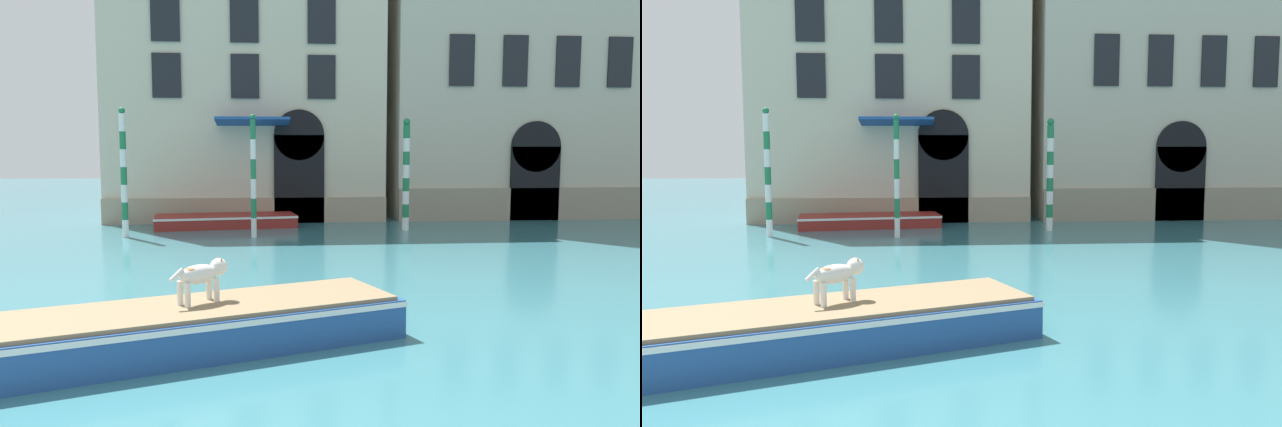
{
  "view_description": "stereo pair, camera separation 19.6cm",
  "coord_description": "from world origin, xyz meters",
  "views": [
    {
      "loc": [
        2.64,
        -3.24,
        2.99
      ],
      "look_at": [
        4.18,
        13.64,
        1.2
      ],
      "focal_mm": 35.0,
      "sensor_mm": 36.0,
      "label": 1
    },
    {
      "loc": [
        2.84,
        -3.26,
        2.99
      ],
      "look_at": [
        4.18,
        13.64,
        1.2
      ],
      "focal_mm": 35.0,
      "sensor_mm": 36.0,
      "label": 2
    }
  ],
  "objects": [
    {
      "name": "palazzo_left",
      "position": [
        1.97,
        24.6,
        6.28
      ],
      "size": [
        11.24,
        7.4,
        12.6
      ],
      "color": "beige",
      "rests_on": "ground_plane"
    },
    {
      "name": "boat_foreground",
      "position": [
        0.85,
        5.66,
        0.35
      ],
      "size": [
        8.04,
        4.31,
        0.67
      ],
      "rotation": [
        0.0,
        0.0,
        0.34
      ],
      "color": "#234C8C",
      "rests_on": "ground_plane"
    },
    {
      "name": "dog_on_deck",
      "position": [
        1.71,
        6.09,
        1.1
      ],
      "size": [
        0.82,
        0.7,
        0.66
      ],
      "rotation": [
        0.0,
        0.0,
        0.68
      ],
      "color": "silver",
      "rests_on": "boat_foreground"
    },
    {
      "name": "boat_moored_near_palazzo",
      "position": [
        1.21,
        20.42,
        0.25
      ],
      "size": [
        5.44,
        2.43,
        0.47
      ],
      "rotation": [
        0.0,
        0.0,
        0.13
      ],
      "color": "maroon",
      "rests_on": "ground_plane"
    },
    {
      "name": "mooring_pole_0",
      "position": [
        2.31,
        17.57,
        2.06
      ],
      "size": [
        0.19,
        0.19,
        4.1
      ],
      "color": "white",
      "rests_on": "ground_plane"
    },
    {
      "name": "mooring_pole_1",
      "position": [
        -1.99,
        18.02,
        2.18
      ],
      "size": [
        0.22,
        0.22,
        4.32
      ],
      "color": "white",
      "rests_on": "ground_plane"
    },
    {
      "name": "mooring_pole_2",
      "position": [
        7.78,
        18.91,
        2.04
      ],
      "size": [
        0.25,
        0.25,
        4.04
      ],
      "color": "white",
      "rests_on": "ground_plane"
    }
  ]
}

